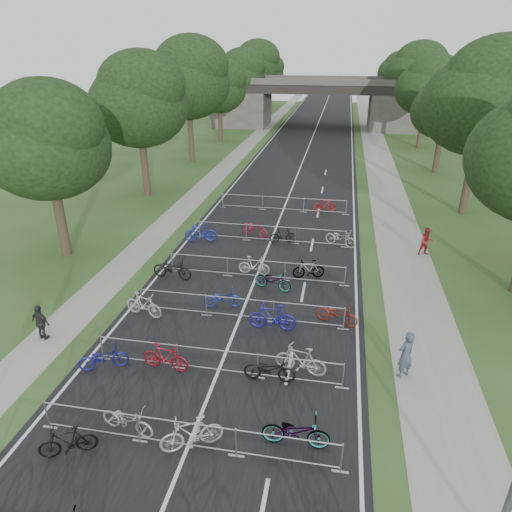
{
  "coord_description": "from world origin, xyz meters",
  "views": [
    {
      "loc": [
        3.92,
        -5.99,
        11.17
      ],
      "look_at": [
        -0.07,
        15.43,
        1.1
      ],
      "focal_mm": 32.0,
      "sensor_mm": 36.0,
      "label": 1
    }
  ],
  "objects_px": {
    "overpass_bridge": "(318,103)",
    "pedestrian_b": "(427,242)",
    "pedestrian_c": "(41,323)",
    "pedestrian_a": "(406,355)"
  },
  "relations": [
    {
      "from": "pedestrian_c",
      "to": "pedestrian_b",
      "type": "bearing_deg",
      "value": -131.18
    },
    {
      "from": "pedestrian_a",
      "to": "pedestrian_c",
      "type": "height_order",
      "value": "pedestrian_a"
    },
    {
      "from": "pedestrian_b",
      "to": "pedestrian_c",
      "type": "relative_size",
      "value": 1.05
    },
    {
      "from": "overpass_bridge",
      "to": "pedestrian_a",
      "type": "bearing_deg",
      "value": -83.16
    },
    {
      "from": "overpass_bridge",
      "to": "pedestrian_b",
      "type": "relative_size",
      "value": 18.61
    },
    {
      "from": "pedestrian_b",
      "to": "pedestrian_c",
      "type": "distance_m",
      "value": 20.58
    },
    {
      "from": "overpass_bridge",
      "to": "pedestrian_b",
      "type": "height_order",
      "value": "overpass_bridge"
    },
    {
      "from": "pedestrian_b",
      "to": "pedestrian_a",
      "type": "bearing_deg",
      "value": -114.58
    },
    {
      "from": "overpass_bridge",
      "to": "pedestrian_a",
      "type": "height_order",
      "value": "overpass_bridge"
    },
    {
      "from": "pedestrian_b",
      "to": "pedestrian_c",
      "type": "height_order",
      "value": "pedestrian_b"
    }
  ]
}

